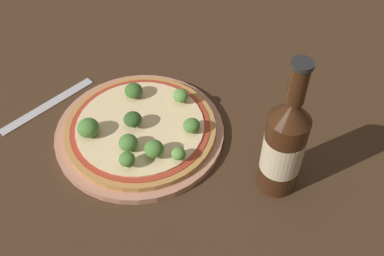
{
  "coord_description": "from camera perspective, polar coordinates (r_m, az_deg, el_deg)",
  "views": [
    {
      "loc": [
        0.33,
        -0.4,
        0.58
      ],
      "look_at": [
        0.09,
        0.01,
        0.06
      ],
      "focal_mm": 42.0,
      "sensor_mm": 36.0,
      "label": 1
    }
  ],
  "objects": [
    {
      "name": "pizza",
      "position": [
        0.77,
        -6.58,
        0.05
      ],
      "size": [
        0.26,
        0.26,
        0.01
      ],
      "color": "#B77F42",
      "rests_on": "plate"
    },
    {
      "name": "broccoli_floret_5",
      "position": [
        0.75,
        -13.03,
        0.03
      ],
      "size": [
        0.04,
        0.04,
        0.03
      ],
      "color": "#7A9E5B",
      "rests_on": "pizza"
    },
    {
      "name": "broccoli_floret_4",
      "position": [
        0.74,
        -0.04,
        0.32
      ],
      "size": [
        0.03,
        0.03,
        0.02
      ],
      "color": "#7A9E5B",
      "rests_on": "pizza"
    },
    {
      "name": "broccoli_floret_1",
      "position": [
        0.69,
        -8.24,
        -3.97
      ],
      "size": [
        0.03,
        0.03,
        0.03
      ],
      "color": "#7A9E5B",
      "rests_on": "pizza"
    },
    {
      "name": "broccoli_floret_2",
      "position": [
        0.78,
        -1.43,
        4.13
      ],
      "size": [
        0.03,
        0.03,
        0.03
      ],
      "color": "#7A9E5B",
      "rests_on": "pizza"
    },
    {
      "name": "broccoli_floret_3",
      "position": [
        0.8,
        -7.44,
        4.73
      ],
      "size": [
        0.03,
        0.03,
        0.03
      ],
      "color": "#7A9E5B",
      "rests_on": "pizza"
    },
    {
      "name": "broccoli_floret_6",
      "position": [
        0.7,
        -4.85,
        -2.65
      ],
      "size": [
        0.03,
        0.03,
        0.03
      ],
      "color": "#7A9E5B",
      "rests_on": "pizza"
    },
    {
      "name": "broccoli_floret_0",
      "position": [
        0.72,
        -8.1,
        -1.86
      ],
      "size": [
        0.03,
        0.03,
        0.03
      ],
      "color": "#7A9E5B",
      "rests_on": "pizza"
    },
    {
      "name": "beer_bottle",
      "position": [
        0.65,
        11.61,
        -2.11
      ],
      "size": [
        0.06,
        0.06,
        0.24
      ],
      "color": "#381E0F",
      "rests_on": "ground_plane"
    },
    {
      "name": "plate",
      "position": [
        0.78,
        -6.65,
        -0.55
      ],
      "size": [
        0.29,
        0.29,
        0.01
      ],
      "color": "tan",
      "rests_on": "ground_plane"
    },
    {
      "name": "broccoli_floret_7",
      "position": [
        0.75,
        -7.54,
        1.1
      ],
      "size": [
        0.03,
        0.03,
        0.03
      ],
      "color": "#7A9E5B",
      "rests_on": "pizza"
    },
    {
      "name": "ground_plane",
      "position": [
        0.78,
        -6.05,
        -1.07
      ],
      "size": [
        3.0,
        3.0,
        0.0
      ],
      "primitive_type": "plane",
      "color": "#3D2819"
    },
    {
      "name": "fork",
      "position": [
        0.87,
        -17.84,
        2.79
      ],
      "size": [
        0.06,
        0.19,
        0.0
      ],
      "rotation": [
        0.0,
        0.0,
        1.33
      ],
      "color": "#B2B2B7",
      "rests_on": "ground_plane"
    },
    {
      "name": "broccoli_floret_8",
      "position": [
        0.7,
        -1.73,
        -3.29
      ],
      "size": [
        0.02,
        0.02,
        0.02
      ],
      "color": "#7A9E5B",
      "rests_on": "pizza"
    }
  ]
}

